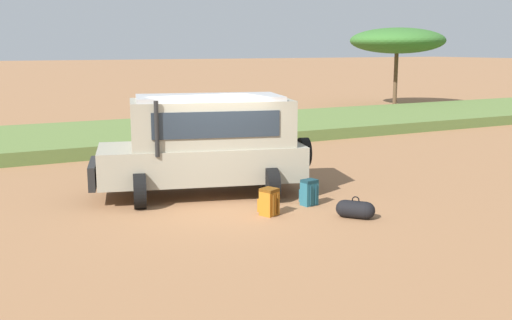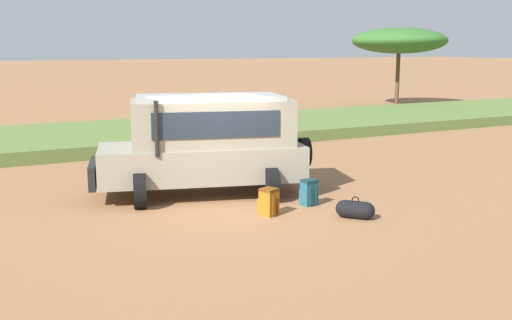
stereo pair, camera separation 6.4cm
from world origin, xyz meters
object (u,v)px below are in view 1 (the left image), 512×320
Objects in this scene: safari_vehicle at (206,143)px; backpack_cluster_center at (269,202)px; duffel_bag_low_black_case at (355,209)px; acacia_tree_right_mid at (397,41)px; backpack_beside_front_wheel at (309,193)px.

safari_vehicle is 2.57m from backpack_cluster_center.
acacia_tree_right_mid reaches higher than duffel_bag_low_black_case.
backpack_beside_front_wheel is (1.70, -2.01, -1.00)m from safari_vehicle.
acacia_tree_right_mid reaches higher than backpack_beside_front_wheel.
safari_vehicle is at bearing 130.16° from backpack_beside_front_wheel.
safari_vehicle reaches higher than backpack_beside_front_wheel.
safari_vehicle is at bearing 120.63° from duffel_bag_low_black_case.
acacia_tree_right_mid reaches higher than safari_vehicle.
duffel_bag_low_black_case is (1.52, -1.06, -0.10)m from backpack_cluster_center.
acacia_tree_right_mid reaches higher than backpack_cluster_center.
backpack_cluster_center is at bearing -165.81° from backpack_beside_front_wheel.
safari_vehicle reaches higher than duffel_bag_low_black_case.
backpack_cluster_center is (0.48, -2.32, -1.01)m from safari_vehicle.
acacia_tree_right_mid is (18.53, 17.77, 3.66)m from backpack_cluster_center.
safari_vehicle is 0.94× the size of acacia_tree_right_mid.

